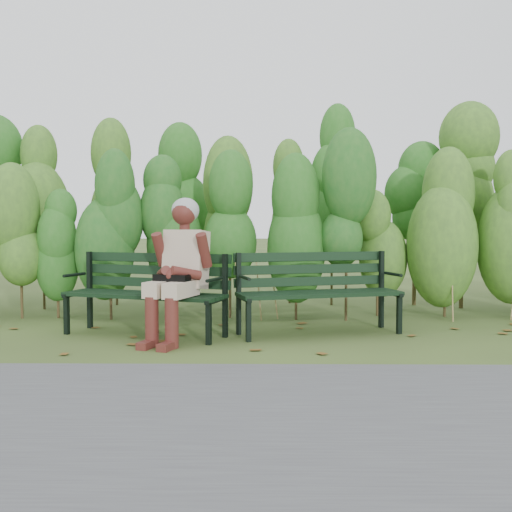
{
  "coord_description": "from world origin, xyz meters",
  "views": [
    {
      "loc": [
        0.07,
        -5.31,
        1.05
      ],
      "look_at": [
        0.0,
        0.35,
        0.75
      ],
      "focal_mm": 42.0,
      "sensor_mm": 36.0,
      "label": 1
    }
  ],
  "objects": [
    {
      "name": "ground",
      "position": [
        0.0,
        0.0,
        0.0
      ],
      "size": [
        80.0,
        80.0,
        0.0
      ],
      "primitive_type": "plane",
      "color": "#374820"
    },
    {
      "name": "leaf_litter",
      "position": [
        -0.44,
        -0.26,
        0.0
      ],
      "size": [
        5.68,
        2.13,
        0.01
      ],
      "color": "brown",
      "rests_on": "ground"
    },
    {
      "name": "footpath",
      "position": [
        0.0,
        -2.2,
        0.01
      ],
      "size": [
        60.0,
        2.5,
        0.01
      ],
      "primitive_type": "cube",
      "color": "#474749",
      "rests_on": "ground"
    },
    {
      "name": "bench_left",
      "position": [
        -1.02,
        0.34,
        0.46
      ],
      "size": [
        1.63,
        0.98,
        0.78
      ],
      "color": "black",
      "rests_on": "ground"
    },
    {
      "name": "seated_woman",
      "position": [
        -0.69,
        0.05,
        0.71
      ],
      "size": [
        0.61,
        0.86,
        1.29
      ],
      "color": "beige",
      "rests_on": "ground"
    },
    {
      "name": "bench_right",
      "position": [
        0.58,
        0.45,
        0.46
      ],
      "size": [
        1.64,
        0.92,
        0.78
      ],
      "color": "black",
      "rests_on": "ground"
    },
    {
      "name": "hedge_band",
      "position": [
        0.0,
        1.86,
        1.26
      ],
      "size": [
        11.04,
        1.67,
        2.42
      ],
      "color": "#47381E",
      "rests_on": "ground"
    }
  ]
}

